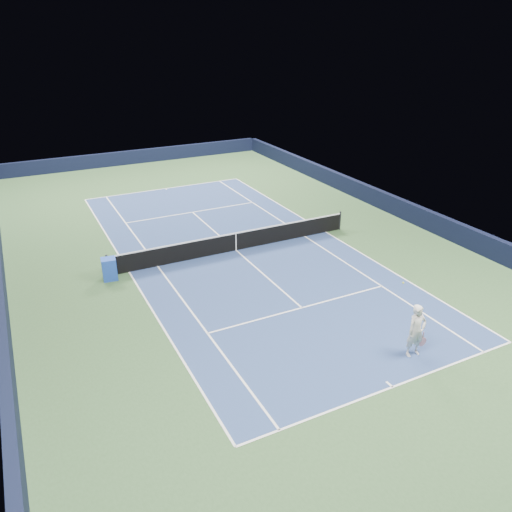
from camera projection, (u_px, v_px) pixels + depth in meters
name	position (u px, v px, depth m)	size (l,w,h in m)	color
ground	(236.00, 250.00, 25.44)	(40.00, 40.00, 0.00)	#2F4E2A
wall_far	(136.00, 157.00, 41.27)	(22.00, 0.35, 1.10)	black
wall_right	(401.00, 208.00, 29.64)	(0.35, 40.00, 1.10)	black
wall_left	(0.00, 286.00, 20.78)	(0.35, 40.00, 1.10)	black
court_surface	(236.00, 250.00, 25.44)	(10.97, 23.77, 0.01)	navy
baseline_far	(165.00, 188.00, 35.06)	(10.97, 0.08, 0.00)	white
baseline_near	(393.00, 387.00, 15.81)	(10.97, 0.08, 0.00)	white
sideline_doubles_right	(326.00, 232.00, 27.68)	(0.08, 23.77, 0.00)	white
sideline_doubles_left	(129.00, 272.00, 23.19)	(0.08, 23.77, 0.00)	white
sideline_singles_right	(305.00, 236.00, 27.12)	(0.08, 23.77, 0.00)	white
sideline_singles_left	(158.00, 266.00, 23.75)	(0.08, 23.77, 0.00)	white
service_line_far	(193.00, 212.00, 30.62)	(8.23, 0.08, 0.00)	white
service_line_near	(302.00, 308.00, 20.25)	(8.23, 0.08, 0.00)	white
center_service_line	(236.00, 250.00, 25.44)	(0.08, 12.80, 0.00)	white
center_mark_far	(166.00, 189.00, 34.94)	(0.08, 0.30, 0.00)	white
center_mark_near	(389.00, 384.00, 15.93)	(0.08, 0.30, 0.00)	white
tennis_net	(236.00, 241.00, 25.23)	(12.90, 0.10, 1.07)	black
sponsor_cube	(109.00, 269.00, 22.33)	(0.69, 0.64, 1.03)	blue
tennis_player	(416.00, 331.00, 16.98)	(0.86, 1.29, 2.36)	silver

